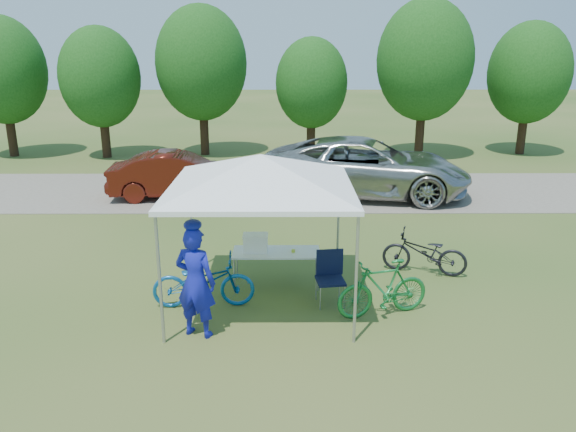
# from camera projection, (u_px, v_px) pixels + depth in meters

# --- Properties ---
(ground) EXTENTS (100.00, 100.00, 0.00)m
(ground) POSITION_uv_depth(u_px,v_px,m) (263.00, 301.00, 10.31)
(ground) COLOR #2D5119
(ground) RESTS_ON ground
(gravel_strip) EXTENTS (24.00, 5.00, 0.02)m
(gravel_strip) POSITION_uv_depth(u_px,v_px,m) (272.00, 191.00, 17.95)
(gravel_strip) COLOR gray
(gravel_strip) RESTS_ON ground
(canopy) EXTENTS (4.53, 4.53, 3.00)m
(canopy) POSITION_uv_depth(u_px,v_px,m) (261.00, 159.00, 9.53)
(canopy) COLOR #A5A5AA
(canopy) RESTS_ON ground
(treeline) EXTENTS (24.89, 4.28, 6.30)m
(treeline) POSITION_uv_depth(u_px,v_px,m) (268.00, 69.00, 22.70)
(treeline) COLOR #382314
(treeline) RESTS_ON ground
(folding_table) EXTENTS (1.68, 0.70, 0.69)m
(folding_table) POSITION_uv_depth(u_px,v_px,m) (276.00, 253.00, 10.83)
(folding_table) COLOR white
(folding_table) RESTS_ON ground
(folding_chair) EXTENTS (0.55, 0.56, 0.96)m
(folding_chair) POSITION_uv_depth(u_px,v_px,m) (330.00, 272.00, 10.13)
(folding_chair) COLOR black
(folding_chair) RESTS_ON ground
(cooler) EXTENTS (0.48, 0.33, 0.35)m
(cooler) POSITION_uv_depth(u_px,v_px,m) (256.00, 243.00, 10.76)
(cooler) COLOR white
(cooler) RESTS_ON folding_table
(ice_cream_cup) EXTENTS (0.07, 0.07, 0.05)m
(ice_cream_cup) POSITION_uv_depth(u_px,v_px,m) (293.00, 251.00, 10.76)
(ice_cream_cup) COLOR #B7CB2F
(ice_cream_cup) RESTS_ON folding_table
(cyclist) EXTENTS (0.78, 0.63, 1.84)m
(cyclist) POSITION_uv_depth(u_px,v_px,m) (196.00, 282.00, 8.85)
(cyclist) COLOR #151BAC
(cyclist) RESTS_ON ground
(bike_blue) EXTENTS (1.84, 0.75, 0.95)m
(bike_blue) POSITION_uv_depth(u_px,v_px,m) (204.00, 282.00, 9.97)
(bike_blue) COLOR #115598
(bike_blue) RESTS_ON ground
(bike_green) EXTENTS (1.74, 0.94, 1.01)m
(bike_green) POSITION_uv_depth(u_px,v_px,m) (383.00, 288.00, 9.63)
(bike_green) COLOR #1A7734
(bike_green) RESTS_ON ground
(bike_dark) EXTENTS (1.80, 1.10, 0.89)m
(bike_dark) POSITION_uv_depth(u_px,v_px,m) (424.00, 253.00, 11.42)
(bike_dark) COLOR black
(bike_dark) RESTS_ON ground
(minivan) EXTENTS (6.74, 3.93, 1.76)m
(minivan) POSITION_uv_depth(u_px,v_px,m) (365.00, 167.00, 17.24)
(minivan) COLOR #A6A7A3
(minivan) RESTS_ON gravel_strip
(sedan) EXTENTS (4.30, 1.79, 1.38)m
(sedan) POSITION_uv_depth(u_px,v_px,m) (179.00, 175.00, 17.04)
(sedan) COLOR #52160D
(sedan) RESTS_ON gravel_strip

